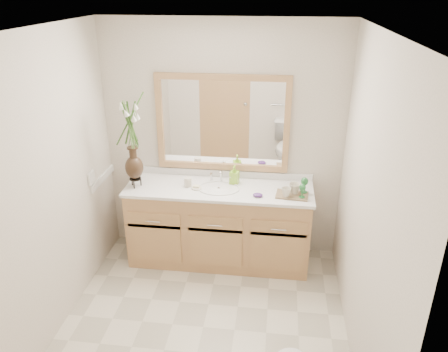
# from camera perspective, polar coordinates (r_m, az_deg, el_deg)

# --- Properties ---
(floor) EXTENTS (2.60, 2.60, 0.00)m
(floor) POSITION_cam_1_polar(r_m,az_deg,el_deg) (3.92, -2.73, -19.10)
(floor) COLOR beige
(floor) RESTS_ON ground
(ceiling) EXTENTS (2.40, 2.60, 0.02)m
(ceiling) POSITION_cam_1_polar(r_m,az_deg,el_deg) (2.88, -3.70, 18.44)
(ceiling) COLOR white
(ceiling) RESTS_ON wall_back
(wall_back) EXTENTS (2.40, 0.02, 2.40)m
(wall_back) POSITION_cam_1_polar(r_m,az_deg,el_deg) (4.40, -0.18, 4.40)
(wall_back) COLOR silver
(wall_back) RESTS_ON floor
(wall_front) EXTENTS (2.40, 0.02, 2.40)m
(wall_front) POSITION_cam_1_polar(r_m,az_deg,el_deg) (2.18, -9.46, -19.01)
(wall_front) COLOR silver
(wall_front) RESTS_ON floor
(wall_left) EXTENTS (0.02, 2.60, 2.40)m
(wall_left) POSITION_cam_1_polar(r_m,az_deg,el_deg) (3.62, -22.20, -1.98)
(wall_left) COLOR silver
(wall_left) RESTS_ON floor
(wall_right) EXTENTS (0.02, 2.60, 2.40)m
(wall_right) POSITION_cam_1_polar(r_m,az_deg,el_deg) (3.25, 18.26, -4.37)
(wall_right) COLOR silver
(wall_right) RESTS_ON floor
(vanity) EXTENTS (1.80, 0.55, 0.80)m
(vanity) POSITION_cam_1_polar(r_m,az_deg,el_deg) (4.49, -0.63, -6.50)
(vanity) COLOR tan
(vanity) RESTS_ON floor
(counter) EXTENTS (1.84, 0.57, 0.03)m
(counter) POSITION_cam_1_polar(r_m,az_deg,el_deg) (4.29, -0.66, -1.72)
(counter) COLOR white
(counter) RESTS_ON vanity
(sink) EXTENTS (0.38, 0.34, 0.23)m
(sink) POSITION_cam_1_polar(r_m,az_deg,el_deg) (4.29, -0.69, -2.29)
(sink) COLOR white
(sink) RESTS_ON counter
(mirror) EXTENTS (1.32, 0.04, 0.97)m
(mirror) POSITION_cam_1_polar(r_m,az_deg,el_deg) (4.32, -0.22, 6.87)
(mirror) COLOR white
(mirror) RESTS_ON wall_back
(switch_plate) EXTENTS (0.02, 0.12, 0.12)m
(switch_plate) POSITION_cam_1_polar(r_m,az_deg,el_deg) (4.32, -16.93, -0.24)
(switch_plate) COLOR white
(switch_plate) RESTS_ON wall_left
(door) EXTENTS (0.80, 0.03, 2.00)m
(door) POSITION_cam_1_polar(r_m,az_deg,el_deg) (2.42, -16.36, -21.15)
(door) COLOR tan
(door) RESTS_ON floor
(flower_vase) EXTENTS (0.21, 0.21, 0.85)m
(flower_vase) POSITION_cam_1_polar(r_m,az_deg,el_deg) (4.19, -12.06, 5.83)
(flower_vase) COLOR black
(flower_vase) RESTS_ON counter
(tumbler) EXTENTS (0.07, 0.07, 0.09)m
(tumbler) POSITION_cam_1_polar(r_m,az_deg,el_deg) (4.31, -4.74, -0.78)
(tumbler) COLOR beige
(tumbler) RESTS_ON counter
(soap_dish) EXTENTS (0.10, 0.10, 0.03)m
(soap_dish) POSITION_cam_1_polar(r_m,az_deg,el_deg) (4.27, -3.62, -1.52)
(soap_dish) COLOR beige
(soap_dish) RESTS_ON counter
(soap_bottle) EXTENTS (0.09, 0.09, 0.17)m
(soap_bottle) POSITION_cam_1_polar(r_m,az_deg,el_deg) (4.35, 1.37, 0.07)
(soap_bottle) COLOR #8ECA2F
(soap_bottle) RESTS_ON counter
(purple_dish) EXTENTS (0.11, 0.10, 0.03)m
(purple_dish) POSITION_cam_1_polar(r_m,az_deg,el_deg) (4.12, 4.43, -2.48)
(purple_dish) COLOR #49246E
(purple_dish) RESTS_ON counter
(tray) EXTENTS (0.32, 0.23, 0.01)m
(tray) POSITION_cam_1_polar(r_m,az_deg,el_deg) (4.17, 8.88, -2.47)
(tray) COLOR brown
(tray) RESTS_ON counter
(mug_left) EXTENTS (0.12, 0.11, 0.09)m
(mug_left) POSITION_cam_1_polar(r_m,az_deg,el_deg) (4.11, 8.12, -2.05)
(mug_left) COLOR beige
(mug_left) RESTS_ON tray
(mug_right) EXTENTS (0.14, 0.14, 0.11)m
(mug_right) POSITION_cam_1_polar(r_m,az_deg,el_deg) (4.17, 9.18, -1.57)
(mug_right) COLOR beige
(mug_right) RESTS_ON tray
(goblet_front) EXTENTS (0.06, 0.06, 0.14)m
(goblet_front) POSITION_cam_1_polar(r_m,az_deg,el_deg) (4.09, 10.21, -1.60)
(goblet_front) COLOR #246E33
(goblet_front) RESTS_ON tray
(goblet_back) EXTENTS (0.07, 0.07, 0.15)m
(goblet_back) POSITION_cam_1_polar(r_m,az_deg,el_deg) (4.19, 10.47, -0.81)
(goblet_back) COLOR #246E33
(goblet_back) RESTS_ON tray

